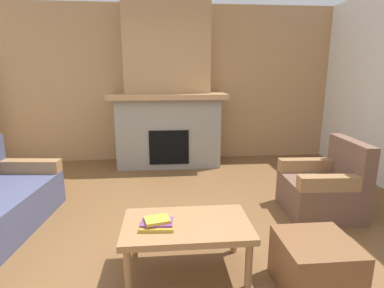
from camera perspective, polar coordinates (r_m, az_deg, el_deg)
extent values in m
plane|color=brown|center=(3.07, -3.35, -17.85)|extent=(9.00, 9.00, 0.00)
cube|color=tan|center=(5.63, -4.59, 10.91)|extent=(6.00, 0.12, 2.70)
cube|color=gray|center=(5.31, -4.38, 2.34)|extent=(1.70, 0.70, 1.15)
cube|color=black|center=(5.03, -4.28, -0.56)|extent=(0.64, 0.08, 0.56)
cube|color=tan|center=(5.18, -4.50, 8.93)|extent=(1.90, 0.82, 0.08)
cube|color=tan|center=(5.33, -4.68, 17.39)|extent=(1.40, 0.50, 1.47)
cube|color=#997047|center=(4.21, -28.59, -3.62)|extent=(0.85, 0.24, 0.15)
cube|color=brown|center=(3.84, 22.52, -8.90)|extent=(0.80, 0.80, 0.40)
cube|color=brown|center=(3.85, 27.28, -2.64)|extent=(0.18, 0.77, 0.45)
cube|color=#997047|center=(4.02, 21.05, -3.64)|extent=(0.77, 0.18, 0.15)
cube|color=#997047|center=(3.48, 25.03, -6.56)|extent=(0.77, 0.18, 0.15)
cube|color=#997047|center=(2.50, -0.98, -14.90)|extent=(1.00, 0.60, 0.05)
cylinder|color=#997047|center=(2.42, -11.80, -22.25)|extent=(0.06, 0.06, 0.38)
cylinder|color=#997047|center=(2.48, 10.46, -21.25)|extent=(0.06, 0.06, 0.38)
cylinder|color=#997047|center=(2.82, -10.68, -16.59)|extent=(0.06, 0.06, 0.38)
cylinder|color=#997047|center=(2.87, 7.82, -15.91)|extent=(0.06, 0.06, 0.38)
cube|color=brown|center=(2.59, 21.81, -20.08)|extent=(0.52, 0.52, 0.40)
cube|color=gold|center=(2.43, -6.46, -14.81)|extent=(0.27, 0.20, 0.03)
cube|color=#7A3D84|center=(2.43, -6.45, -14.18)|extent=(0.25, 0.17, 0.02)
cube|color=gold|center=(2.42, -6.47, -13.79)|extent=(0.21, 0.18, 0.02)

